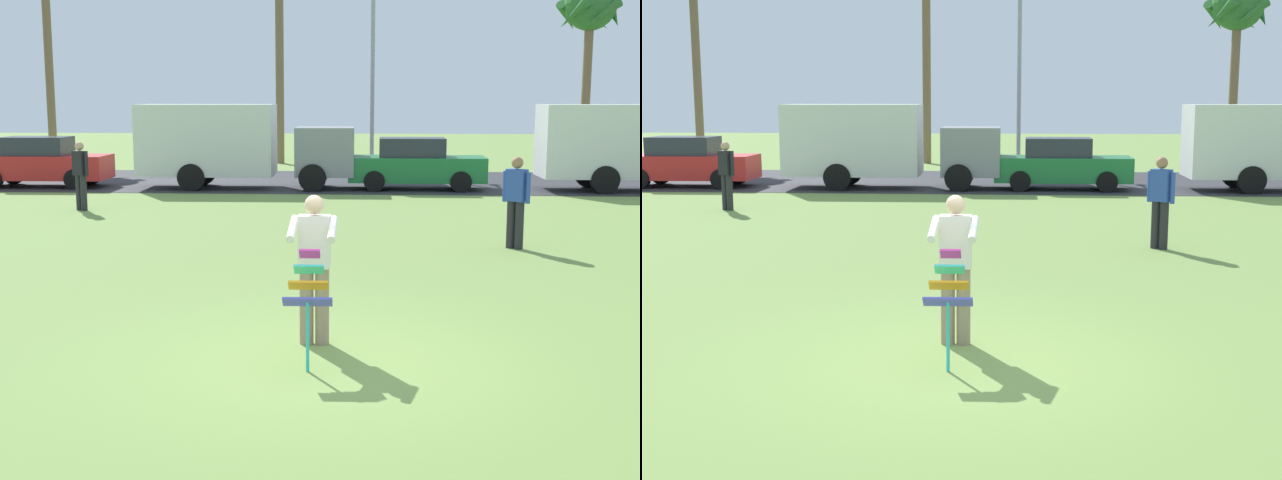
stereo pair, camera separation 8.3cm
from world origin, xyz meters
TOP-DOWN VIEW (x-y plane):
  - ground_plane at (0.00, 0.00)m, footprint 120.00×120.00m
  - road_strip at (0.00, 20.06)m, footprint 120.00×8.00m
  - person_kite_flyer at (-0.14, 0.67)m, footprint 0.53×0.65m
  - kite_held at (-0.14, -0.16)m, footprint 0.52×0.64m
  - parked_car_red at (-10.10, 17.66)m, footprint 4.22×1.88m
  - parked_truck_grey_van at (-3.89, 17.66)m, footprint 6.73×2.20m
  - parked_car_green at (1.80, 17.66)m, footprint 4.21×1.86m
  - palm_tree_centre_far at (9.12, 26.92)m, footprint 2.58×2.71m
  - streetlight_pole at (0.41, 24.70)m, footprint 0.24×1.65m
  - person_walker_near at (3.18, 7.21)m, footprint 0.47×0.40m
  - person_walker_far at (-6.86, 12.09)m, footprint 0.50×0.38m

SIDE VIEW (x-z plane):
  - ground_plane at x=0.00m, z-range 0.00..0.00m
  - road_strip at x=0.00m, z-range 0.00..0.01m
  - parked_car_red at x=-10.10m, z-range -0.03..1.57m
  - parked_car_green at x=1.80m, z-range -0.03..1.57m
  - kite_held at x=-0.14m, z-range 0.22..1.44m
  - person_walker_near at x=3.18m, z-range 0.07..1.80m
  - person_walker_far at x=-6.86m, z-range 0.07..1.80m
  - person_kite_flyer at x=-0.14m, z-range 0.09..1.82m
  - parked_truck_grey_van at x=-3.89m, z-range 0.10..2.72m
  - streetlight_pole at x=0.41m, z-range 0.50..7.50m
  - palm_tree_centre_far at x=9.12m, z-range 2.45..10.04m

